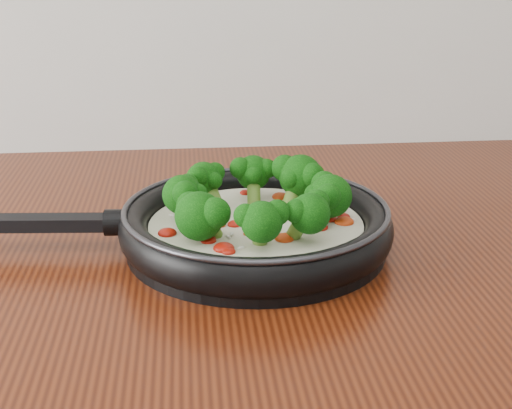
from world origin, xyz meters
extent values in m
cylinder|color=black|center=(0.02, 1.09, 0.91)|extent=(0.29, 0.29, 0.01)
torus|color=black|center=(0.02, 1.09, 0.93)|extent=(0.31, 0.31, 0.03)
torus|color=#2D2D33|center=(0.02, 1.09, 0.95)|extent=(0.30, 0.30, 0.01)
cube|color=black|center=(-0.20, 1.10, 0.93)|extent=(0.17, 0.04, 0.01)
cylinder|color=black|center=(-0.12, 1.10, 0.93)|extent=(0.03, 0.03, 0.03)
cylinder|color=beige|center=(0.02, 1.09, 0.92)|extent=(0.24, 0.24, 0.02)
ellipsoid|color=#A51208|center=(0.02, 1.07, 0.93)|extent=(0.02, 0.02, 0.01)
ellipsoid|color=#A51208|center=(-0.01, 1.01, 0.93)|extent=(0.02, 0.02, 0.01)
ellipsoid|color=red|center=(0.01, 1.05, 0.93)|extent=(0.02, 0.02, 0.01)
ellipsoid|color=#A51208|center=(0.02, 1.06, 0.93)|extent=(0.02, 0.02, 0.01)
ellipsoid|color=#A51208|center=(-0.01, 1.02, 0.93)|extent=(0.02, 0.02, 0.01)
ellipsoid|color=red|center=(0.05, 1.04, 0.93)|extent=(0.03, 0.03, 0.01)
ellipsoid|color=#A51208|center=(-0.03, 1.15, 0.93)|extent=(0.01, 0.01, 0.01)
ellipsoid|color=#A51208|center=(0.00, 1.08, 0.93)|extent=(0.02, 0.02, 0.01)
ellipsoid|color=red|center=(0.02, 1.07, 0.93)|extent=(0.02, 0.02, 0.01)
ellipsoid|color=#A51208|center=(0.09, 1.06, 0.93)|extent=(0.02, 0.02, 0.01)
ellipsoid|color=#A51208|center=(0.12, 1.09, 0.93)|extent=(0.02, 0.02, 0.01)
ellipsoid|color=red|center=(0.12, 1.08, 0.93)|extent=(0.02, 0.02, 0.01)
ellipsoid|color=#A51208|center=(0.09, 1.10, 0.93)|extent=(0.02, 0.02, 0.01)
ellipsoid|color=#A51208|center=(0.03, 1.11, 0.93)|extent=(0.02, 0.02, 0.01)
ellipsoid|color=red|center=(-0.02, 1.08, 0.93)|extent=(0.02, 0.02, 0.01)
ellipsoid|color=#A51208|center=(-0.03, 1.04, 0.93)|extent=(0.02, 0.02, 0.01)
ellipsoid|color=#A51208|center=(0.10, 1.09, 0.93)|extent=(0.02, 0.02, 0.01)
ellipsoid|color=red|center=(0.06, 1.16, 0.93)|extent=(0.02, 0.02, 0.01)
ellipsoid|color=#A51208|center=(-0.07, 1.06, 0.93)|extent=(0.03, 0.03, 0.01)
ellipsoid|color=#A51208|center=(0.10, 1.11, 0.93)|extent=(0.02, 0.02, 0.01)
ellipsoid|color=red|center=(0.06, 1.10, 0.93)|extent=(0.02, 0.02, 0.01)
ellipsoid|color=#A51208|center=(-0.02, 1.12, 0.93)|extent=(0.02, 0.02, 0.01)
ellipsoid|color=#A51208|center=(0.02, 1.18, 0.93)|extent=(0.02, 0.02, 0.01)
ellipsoid|color=white|center=(0.08, 1.11, 0.93)|extent=(0.01, 0.01, 0.00)
ellipsoid|color=white|center=(0.05, 1.06, 0.93)|extent=(0.01, 0.01, 0.00)
ellipsoid|color=white|center=(0.03, 1.08, 0.93)|extent=(0.01, 0.01, 0.00)
ellipsoid|color=white|center=(0.11, 1.13, 0.93)|extent=(0.01, 0.01, 0.00)
ellipsoid|color=white|center=(-0.01, 1.05, 0.93)|extent=(0.01, 0.01, 0.00)
ellipsoid|color=white|center=(0.12, 1.11, 0.93)|extent=(0.01, 0.01, 0.00)
ellipsoid|color=white|center=(0.07, 1.10, 0.93)|extent=(0.01, 0.01, 0.00)
ellipsoid|color=white|center=(-0.06, 1.12, 0.93)|extent=(0.01, 0.01, 0.00)
ellipsoid|color=white|center=(0.13, 1.08, 0.93)|extent=(0.01, 0.01, 0.00)
ellipsoid|color=white|center=(0.00, 1.02, 0.93)|extent=(0.01, 0.01, 0.00)
ellipsoid|color=white|center=(0.02, 1.07, 0.93)|extent=(0.01, 0.01, 0.00)
ellipsoid|color=white|center=(0.00, 1.05, 0.93)|extent=(0.01, 0.01, 0.00)
ellipsoid|color=white|center=(-0.01, 1.11, 0.93)|extent=(0.01, 0.01, 0.00)
ellipsoid|color=white|center=(0.01, 0.98, 0.93)|extent=(0.01, 0.00, 0.00)
ellipsoid|color=white|center=(0.13, 1.08, 0.93)|extent=(0.01, 0.01, 0.00)
ellipsoid|color=white|center=(0.01, 1.07, 0.93)|extent=(0.01, 0.01, 0.00)
ellipsoid|color=white|center=(0.03, 1.18, 0.93)|extent=(0.01, 0.01, 0.00)
ellipsoid|color=white|center=(0.02, 1.10, 0.93)|extent=(0.01, 0.01, 0.00)
ellipsoid|color=white|center=(0.09, 1.08, 0.93)|extent=(0.01, 0.01, 0.00)
cylinder|color=olive|center=(0.09, 1.08, 0.94)|extent=(0.03, 0.02, 0.03)
sphere|color=black|center=(0.10, 1.08, 0.96)|extent=(0.05, 0.05, 0.05)
sphere|color=black|center=(0.10, 1.09, 0.97)|extent=(0.03, 0.03, 0.03)
sphere|color=black|center=(0.10, 1.06, 0.97)|extent=(0.03, 0.03, 0.03)
sphere|color=black|center=(0.09, 1.08, 0.96)|extent=(0.02, 0.02, 0.02)
cylinder|color=olive|center=(0.07, 1.13, 0.94)|extent=(0.03, 0.03, 0.04)
sphere|color=black|center=(0.08, 1.14, 0.96)|extent=(0.05, 0.05, 0.05)
sphere|color=black|center=(0.06, 1.15, 0.97)|extent=(0.03, 0.03, 0.03)
sphere|color=black|center=(0.09, 1.13, 0.97)|extent=(0.03, 0.03, 0.03)
sphere|color=black|center=(0.07, 1.13, 0.96)|extent=(0.03, 0.03, 0.02)
cylinder|color=olive|center=(0.03, 1.15, 0.94)|extent=(0.02, 0.03, 0.03)
sphere|color=black|center=(0.03, 1.16, 0.96)|extent=(0.04, 0.04, 0.04)
sphere|color=black|center=(0.01, 1.16, 0.97)|extent=(0.03, 0.03, 0.02)
sphere|color=black|center=(0.04, 1.16, 0.97)|extent=(0.02, 0.02, 0.02)
sphere|color=black|center=(0.03, 1.15, 0.96)|extent=(0.02, 0.02, 0.02)
cylinder|color=olive|center=(-0.02, 1.13, 0.94)|extent=(0.03, 0.03, 0.04)
sphere|color=black|center=(-0.03, 1.14, 0.96)|extent=(0.04, 0.04, 0.04)
sphere|color=black|center=(-0.04, 1.13, 0.97)|extent=(0.03, 0.03, 0.02)
sphere|color=black|center=(-0.02, 1.15, 0.97)|extent=(0.02, 0.02, 0.02)
sphere|color=black|center=(-0.02, 1.13, 0.96)|extent=(0.02, 0.02, 0.02)
cylinder|color=olive|center=(-0.04, 1.09, 0.94)|extent=(0.03, 0.02, 0.03)
sphere|color=black|center=(-0.05, 1.10, 0.96)|extent=(0.05, 0.05, 0.04)
sphere|color=black|center=(-0.05, 1.08, 0.97)|extent=(0.03, 0.03, 0.03)
sphere|color=black|center=(-0.05, 1.11, 0.97)|extent=(0.03, 0.03, 0.02)
sphere|color=black|center=(-0.04, 1.09, 0.96)|extent=(0.02, 0.02, 0.02)
cylinder|color=olive|center=(-0.02, 1.05, 0.94)|extent=(0.03, 0.03, 0.03)
sphere|color=black|center=(-0.04, 1.04, 0.96)|extent=(0.05, 0.05, 0.05)
sphere|color=black|center=(-0.02, 1.03, 0.96)|extent=(0.03, 0.03, 0.03)
sphere|color=black|center=(-0.04, 1.06, 0.96)|extent=(0.03, 0.03, 0.03)
sphere|color=black|center=(-0.02, 1.05, 0.96)|extent=(0.03, 0.03, 0.02)
cylinder|color=olive|center=(0.02, 1.02, 0.94)|extent=(0.02, 0.03, 0.03)
sphere|color=black|center=(0.02, 1.01, 0.96)|extent=(0.04, 0.04, 0.04)
sphere|color=black|center=(0.04, 1.01, 0.97)|extent=(0.03, 0.03, 0.03)
sphere|color=black|center=(0.01, 1.01, 0.97)|extent=(0.03, 0.03, 0.02)
sphere|color=black|center=(0.02, 1.02, 0.96)|extent=(0.02, 0.02, 0.02)
cylinder|color=olive|center=(0.06, 1.03, 0.94)|extent=(0.03, 0.03, 0.04)
sphere|color=black|center=(0.07, 1.02, 0.96)|extent=(0.04, 0.04, 0.04)
sphere|color=black|center=(0.08, 1.04, 0.97)|extent=(0.03, 0.03, 0.03)
sphere|color=black|center=(0.06, 1.02, 0.97)|extent=(0.03, 0.03, 0.02)
sphere|color=black|center=(0.06, 1.04, 0.96)|extent=(0.02, 0.02, 0.02)
camera|label=1|loc=(-0.05, 0.37, 1.21)|focal=51.42mm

